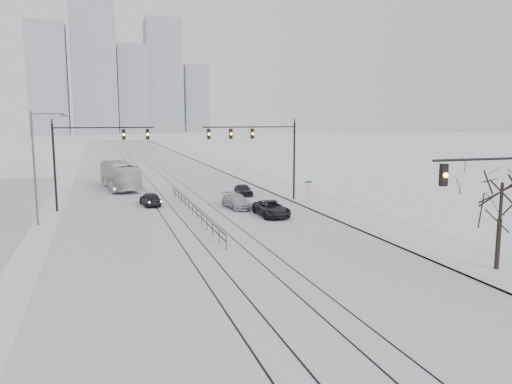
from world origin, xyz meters
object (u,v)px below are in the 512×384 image
at_px(bare_tree, 502,192).
at_px(sedan_sb_outer, 117,186).
at_px(sedan_sb_inner, 150,199).
at_px(box_truck, 120,176).
at_px(sedan_nb_far, 243,190).
at_px(sedan_nb_front, 271,209).
at_px(sedan_nb_right, 237,201).
at_px(traffic_mast_near, 510,201).

relative_size(bare_tree, sedan_sb_outer, 1.46).
xyz_separation_m(sedan_sb_inner, sedan_sb_outer, (-2.75, 10.20, 0.02)).
bearing_deg(box_truck, bare_tree, 105.54).
xyz_separation_m(bare_tree, sedan_sb_outer, (-18.97, 37.47, -3.80)).
relative_size(sedan_nb_far, box_truck, 0.32).
distance_m(sedan_nb_front, sedan_nb_right, 5.08).
xyz_separation_m(traffic_mast_near, sedan_nb_far, (-3.35, 33.80, -3.94)).
bearing_deg(sedan_nb_right, traffic_mast_near, -82.97).
bearing_deg(sedan_sb_outer, sedan_nb_front, 117.59).
relative_size(sedan_nb_right, sedan_nb_far, 1.23).
bearing_deg(sedan_nb_right, sedan_nb_far, 63.18).
height_order(sedan_nb_right, sedan_nb_far, sedan_nb_right).
bearing_deg(sedan_sb_inner, bare_tree, 113.80).
height_order(traffic_mast_near, bare_tree, traffic_mast_near).
relative_size(traffic_mast_near, sedan_sb_inner, 1.78).
relative_size(sedan_sb_inner, sedan_nb_right, 0.87).
distance_m(sedan_sb_inner, sedan_nb_far, 11.03).
bearing_deg(sedan_nb_right, sedan_sb_outer, 120.41).
height_order(sedan_sb_outer, sedan_nb_far, sedan_sb_outer).
xyz_separation_m(bare_tree, sedan_nb_far, (-5.76, 30.80, -3.86)).
bearing_deg(traffic_mast_near, sedan_sb_outer, 112.25).
distance_m(sedan_sb_outer, sedan_nb_right, 17.50).
height_order(traffic_mast_near, sedan_sb_outer, traffic_mast_near).
xyz_separation_m(sedan_nb_far, box_truck, (-12.75, 9.68, 0.96)).
bearing_deg(sedan_nb_far, box_truck, 143.74).
bearing_deg(traffic_mast_near, box_truck, 110.32).
bearing_deg(sedan_nb_front, sedan_sb_inner, 137.62).
distance_m(bare_tree, box_truck, 44.60).
xyz_separation_m(sedan_nb_front, box_truck, (-11.79, 21.81, 0.91)).
xyz_separation_m(bare_tree, sedan_sb_inner, (-16.21, 27.27, -3.82)).
relative_size(sedan_sb_outer, sedan_nb_front, 0.86).
bearing_deg(sedan_sb_inner, sedan_nb_front, 130.89).
bearing_deg(sedan_nb_far, sedan_nb_right, -109.80).
height_order(sedan_nb_front, sedan_nb_far, sedan_nb_front).
bearing_deg(sedan_sb_inner, sedan_sb_outer, -81.83).
distance_m(sedan_sb_inner, box_truck, 13.43).
distance_m(sedan_sb_outer, box_truck, 3.17).
relative_size(sedan_sb_outer, sedan_nb_right, 0.92).
xyz_separation_m(sedan_nb_front, sedan_nb_far, (0.96, 12.13, -0.05)).
relative_size(sedan_sb_outer, box_truck, 0.37).
relative_size(traffic_mast_near, sedan_nb_front, 1.44).
height_order(traffic_mast_near, sedan_nb_right, traffic_mast_near).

